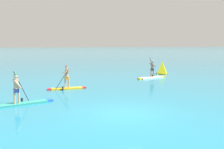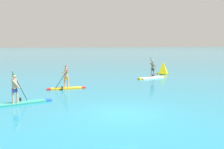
% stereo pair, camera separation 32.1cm
% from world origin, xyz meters
% --- Properties ---
extents(ground, '(440.00, 440.00, 0.00)m').
position_xyz_m(ground, '(0.00, 0.00, 0.00)').
color(ground, teal).
extents(paddleboarder_near_left, '(3.49, 1.46, 1.89)m').
position_xyz_m(paddleboarder_near_left, '(-5.11, 3.18, 0.37)').
color(paddleboarder_near_left, teal).
rests_on(paddleboarder_near_left, ground).
extents(paddleboarder_mid_center, '(2.88, 0.82, 1.80)m').
position_xyz_m(paddleboarder_mid_center, '(-2.24, 7.29, 0.43)').
color(paddleboarder_mid_center, yellow).
rests_on(paddleboarder_mid_center, ground).
extents(paddleboarder_far_right, '(3.18, 1.36, 2.07)m').
position_xyz_m(paddleboarder_far_right, '(6.29, 11.09, 0.34)').
color(paddleboarder_far_right, white).
rests_on(paddleboarder_far_right, ground).
extents(race_marker_buoy, '(1.28, 1.28, 1.44)m').
position_xyz_m(race_marker_buoy, '(8.85, 14.04, 0.65)').
color(race_marker_buoy, yellow).
rests_on(race_marker_buoy, ground).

